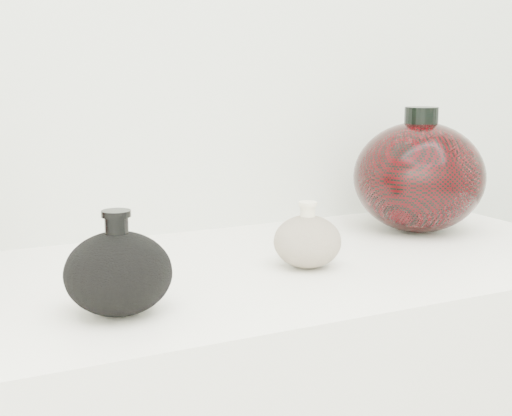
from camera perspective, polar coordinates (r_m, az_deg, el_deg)
name	(u,v)px	position (r m, az deg, el deg)	size (l,w,h in m)	color
black_gourd_vase	(118,272)	(0.83, -10.96, -5.08)	(0.14, 0.14, 0.12)	black
cream_gourd_vase	(307,241)	(1.01, 4.13, -2.64)	(0.12, 0.12, 0.09)	beige
right_round_pot	(419,176)	(1.26, 12.89, 2.48)	(0.26, 0.26, 0.21)	black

